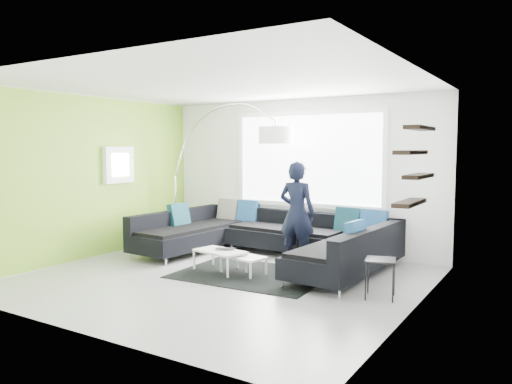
# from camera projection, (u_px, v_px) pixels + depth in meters

# --- Properties ---
(ground) EXTENTS (5.50, 5.50, 0.00)m
(ground) POSITION_uv_depth(u_px,v_px,m) (221.00, 279.00, 7.26)
(ground) COLOR #929298
(ground) RESTS_ON ground
(room_shell) EXTENTS (5.54, 5.04, 2.82)m
(room_shell) POSITION_uv_depth(u_px,v_px,m) (230.00, 154.00, 7.26)
(room_shell) COLOR white
(room_shell) RESTS_ON ground
(sectional_sofa) EXTENTS (4.16, 2.72, 0.87)m
(sectional_sofa) POSITION_uv_depth(u_px,v_px,m) (262.00, 239.00, 8.33)
(sectional_sofa) COLOR black
(sectional_sofa) RESTS_ON ground
(rug) EXTENTS (2.27, 1.71, 0.01)m
(rug) POSITION_uv_depth(u_px,v_px,m) (252.00, 274.00, 7.50)
(rug) COLOR black
(rug) RESTS_ON ground
(coffee_table) EXTENTS (1.11, 0.77, 0.33)m
(coffee_table) POSITION_uv_depth(u_px,v_px,m) (231.00, 262.00, 7.61)
(coffee_table) COLOR white
(coffee_table) RESTS_ON ground
(arc_lamp) EXTENTS (2.50, 0.63, 2.71)m
(arc_lamp) POSITION_uv_depth(u_px,v_px,m) (175.00, 176.00, 9.76)
(arc_lamp) COLOR white
(arc_lamp) RESTS_ON ground
(side_table) EXTENTS (0.44, 0.44, 0.50)m
(side_table) POSITION_uv_depth(u_px,v_px,m) (380.00, 279.00, 6.32)
(side_table) COLOR black
(side_table) RESTS_ON ground
(person) EXTENTS (0.64, 0.44, 1.69)m
(person) POSITION_uv_depth(u_px,v_px,m) (297.00, 213.00, 8.13)
(person) COLOR black
(person) RESTS_ON ground
(laptop) EXTENTS (0.47, 0.45, 0.02)m
(laptop) POSITION_uv_depth(u_px,v_px,m) (225.00, 250.00, 7.67)
(laptop) COLOR black
(laptop) RESTS_ON coffee_table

